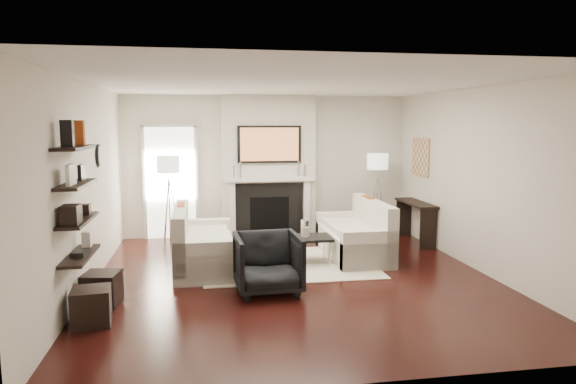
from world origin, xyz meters
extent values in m
plane|color=black|center=(0.00, 0.00, 0.00)|extent=(6.00, 6.00, 0.00)
plane|color=white|center=(0.00, 0.00, 2.70)|extent=(6.00, 6.00, 0.00)
plane|color=silver|center=(0.00, 3.00, 1.35)|extent=(5.50, 0.00, 5.50)
plane|color=silver|center=(0.00, -3.00, 1.35)|extent=(5.50, 0.00, 5.50)
plane|color=silver|center=(-2.75, 0.00, 1.35)|extent=(0.00, 6.00, 6.00)
plane|color=silver|center=(2.75, 0.00, 1.35)|extent=(0.00, 6.00, 6.00)
cube|color=silver|center=(0.00, 2.88, 1.35)|extent=(1.80, 0.25, 2.70)
cube|color=black|center=(0.00, 2.74, 0.52)|extent=(1.30, 0.02, 1.04)
cube|color=black|center=(0.00, 2.73, 0.45)|extent=(0.75, 0.02, 0.65)
cube|color=white|center=(-0.72, 2.71, 0.55)|extent=(0.12, 0.08, 1.10)
cube|color=white|center=(0.72, 2.71, 0.55)|extent=(0.12, 0.08, 1.10)
cube|color=white|center=(0.00, 2.69, 1.12)|extent=(1.70, 0.18, 0.07)
cube|color=black|center=(0.00, 2.71, 1.78)|extent=(1.20, 0.06, 0.70)
cube|color=#BF723F|center=(0.00, 2.68, 1.78)|extent=(1.10, 0.00, 0.62)
cylinder|color=silver|center=(-0.55, 2.70, 1.30)|extent=(0.04, 0.04, 0.30)
cylinder|color=silver|center=(-0.68, 2.70, 1.27)|extent=(0.04, 0.04, 0.24)
cylinder|color=silver|center=(0.55, 2.70, 1.30)|extent=(0.04, 0.04, 0.30)
cylinder|color=silver|center=(0.68, 2.70, 1.27)|extent=(0.04, 0.04, 0.24)
cube|color=white|center=(-1.85, 2.98, 1.05)|extent=(0.90, 0.02, 2.10)
cube|color=white|center=(-2.33, 2.96, 1.05)|extent=(0.06, 0.06, 2.16)
cube|color=white|center=(-1.37, 2.96, 1.05)|extent=(0.06, 0.06, 2.16)
cube|color=white|center=(-1.85, 2.96, 2.13)|extent=(1.02, 0.06, 0.06)
cube|color=beige|center=(0.02, 0.74, 0.01)|extent=(2.60, 2.00, 0.01)
cube|color=beige|center=(-1.25, 0.74, 0.21)|extent=(0.85, 1.80, 0.42)
cube|color=beige|center=(-1.59, 0.74, 0.53)|extent=(0.18, 1.80, 0.80)
cube|color=beige|center=(-1.25, -0.07, 0.30)|extent=(0.85, 0.18, 0.60)
cube|color=beige|center=(-1.25, 1.55, 0.30)|extent=(0.85, 0.18, 0.60)
cube|color=beige|center=(-1.20, 0.74, 0.47)|extent=(0.63, 1.44, 0.10)
cube|color=#8D3611|center=(-1.59, 1.04, 0.73)|extent=(0.10, 0.42, 0.42)
cube|color=black|center=(-1.59, 0.44, 0.72)|extent=(0.10, 0.40, 0.40)
cube|color=beige|center=(1.16, 1.04, 0.21)|extent=(0.85, 1.80, 0.42)
cube|color=beige|center=(1.49, 1.04, 0.53)|extent=(0.18, 1.80, 0.80)
cube|color=beige|center=(1.16, 0.23, 0.30)|extent=(0.85, 0.18, 0.60)
cube|color=beige|center=(1.16, 1.85, 0.30)|extent=(0.85, 0.18, 0.60)
cube|color=beige|center=(1.11, 1.04, 0.47)|extent=(0.63, 1.44, 0.10)
cube|color=#8D3611|center=(1.49, 1.34, 0.73)|extent=(0.10, 0.42, 0.42)
cube|color=black|center=(1.49, 0.74, 0.72)|extent=(0.10, 0.40, 0.40)
cube|color=black|center=(0.15, 0.76, 0.40)|extent=(1.10, 0.55, 0.04)
cylinder|color=silver|center=(-0.35, 0.54, 0.19)|extent=(0.02, 0.02, 0.38)
cylinder|color=silver|center=(0.65, 0.54, 0.19)|extent=(0.02, 0.02, 0.38)
cylinder|color=silver|center=(-0.35, 0.98, 0.19)|extent=(0.02, 0.02, 0.38)
cylinder|color=silver|center=(0.65, 0.98, 0.19)|extent=(0.02, 0.02, 0.38)
cylinder|color=white|center=(0.30, 0.76, 0.56)|extent=(0.14, 0.14, 0.25)
cylinder|color=white|center=(0.30, 0.76, 0.50)|extent=(0.11, 0.11, 0.17)
cylinder|color=#B3671D|center=(-0.10, 0.76, 0.45)|extent=(0.31, 0.31, 0.05)
imported|color=black|center=(-0.45, -0.51, 0.42)|extent=(0.85, 0.80, 0.84)
cylinder|color=silver|center=(-1.85, 2.41, 0.60)|extent=(0.02, 0.02, 1.20)
cylinder|color=white|center=(-1.85, 2.41, 1.45)|extent=(0.40, 0.40, 0.30)
cylinder|color=silver|center=(-1.74, 2.41, 0.60)|extent=(0.25, 0.02, 1.23)
cylinder|color=silver|center=(-1.91, 2.50, 0.60)|extent=(0.14, 0.22, 1.23)
cylinder|color=silver|center=(-1.91, 2.31, 0.60)|extent=(0.14, 0.22, 1.23)
cylinder|color=silver|center=(2.05, 2.48, 0.60)|extent=(0.02, 0.02, 1.20)
cylinder|color=white|center=(2.05, 2.48, 1.45)|extent=(0.40, 0.40, 0.30)
cylinder|color=silver|center=(2.16, 2.48, 0.60)|extent=(0.25, 0.02, 1.23)
cylinder|color=silver|center=(2.00, 2.57, 0.60)|extent=(0.14, 0.22, 1.23)
cylinder|color=silver|center=(1.99, 2.38, 0.60)|extent=(0.14, 0.22, 1.23)
cube|color=black|center=(2.57, 1.83, 0.73)|extent=(0.35, 1.20, 0.04)
cube|color=black|center=(2.57, 1.28, 0.35)|extent=(0.30, 0.04, 0.71)
cube|color=black|center=(2.57, 2.38, 0.35)|extent=(0.30, 0.04, 0.71)
cube|color=tan|center=(2.73, 2.05, 1.55)|extent=(0.03, 0.70, 0.70)
cube|color=black|center=(-2.62, -1.00, 0.70)|extent=(0.25, 1.00, 0.03)
cube|color=black|center=(-2.62, -1.00, 1.10)|extent=(0.25, 1.00, 0.04)
cube|color=black|center=(-2.62, -1.00, 1.50)|extent=(0.25, 1.00, 0.04)
cube|color=black|center=(-2.62, -1.00, 1.90)|extent=(0.25, 1.00, 0.04)
cube|color=black|center=(-2.62, -1.26, 2.06)|extent=(0.12, 0.10, 0.28)
cube|color=#8D3611|center=(-2.62, -0.76, 2.06)|extent=(0.12, 0.10, 0.28)
cube|color=white|center=(-2.62, -1.21, 1.63)|extent=(0.04, 0.30, 0.22)
cube|color=black|center=(-2.62, -0.72, 1.61)|extent=(0.04, 0.22, 0.18)
cube|color=black|center=(-2.62, -1.31, 1.22)|extent=(0.18, 0.25, 0.20)
cube|color=black|center=(-2.62, -0.73, 1.18)|extent=(0.15, 0.12, 0.12)
cube|color=black|center=(-2.62, -1.07, 0.74)|extent=(0.14, 0.20, 0.05)
cube|color=white|center=(-2.62, -0.64, 0.81)|extent=(0.10, 0.10, 0.18)
cylinder|color=black|center=(-2.73, 0.90, 1.70)|extent=(0.04, 0.34, 0.34)
cylinder|color=white|center=(-2.71, 0.90, 1.70)|extent=(0.01, 0.29, 0.29)
cube|color=black|center=(-2.47, -0.67, 0.20)|extent=(0.46, 0.46, 0.40)
cube|color=black|center=(-2.47, -1.28, 0.20)|extent=(0.44, 0.44, 0.40)
camera|label=1|loc=(-1.25, -6.88, 2.15)|focal=32.00mm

